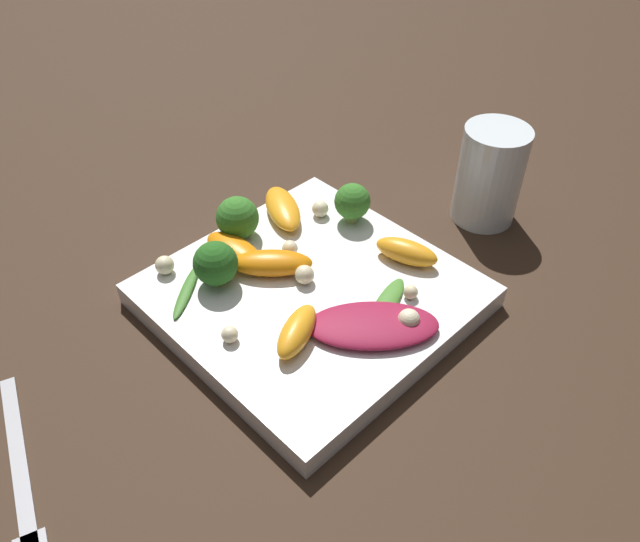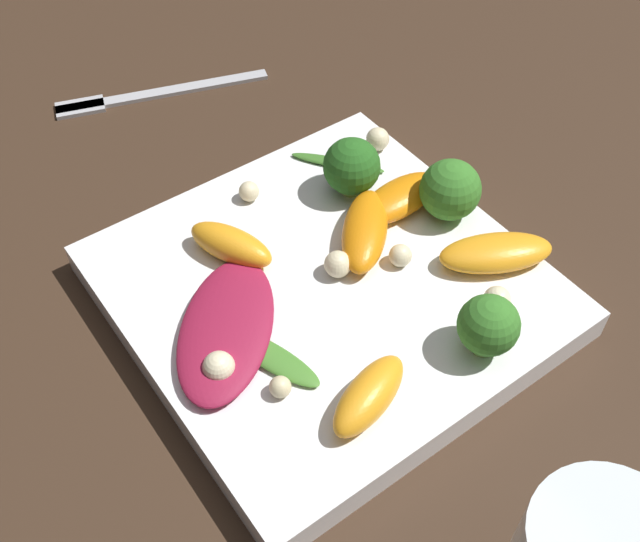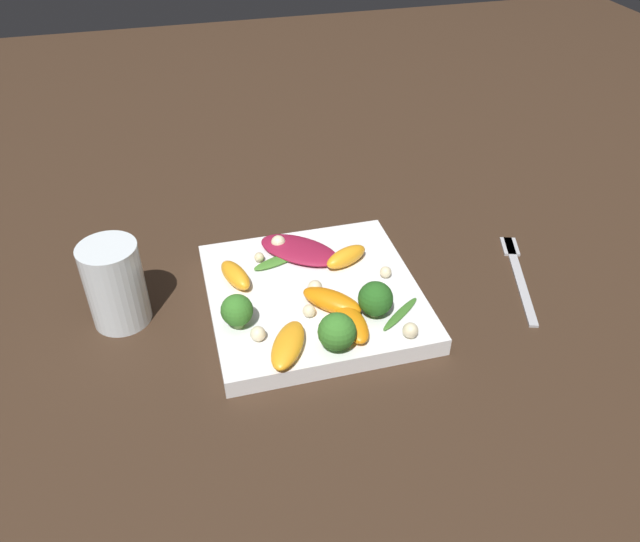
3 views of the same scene
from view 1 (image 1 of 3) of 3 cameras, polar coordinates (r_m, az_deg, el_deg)
The scene contains 22 objects.
ground_plane at distance 0.57m, azimuth -0.80°, elevation -3.07°, with size 2.40×2.40×0.00m, color #382619.
plate at distance 0.56m, azimuth -0.81°, elevation -2.26°, with size 0.25×0.25×0.02m.
drinking_glass at distance 0.67m, azimuth 15.25°, elevation 8.46°, with size 0.07×0.07×0.10m.
fork at distance 0.50m, azimuth -25.51°, elevation -18.02°, with size 0.18×0.07×0.01m.
radicchio_leaf_0 at distance 0.52m, azimuth 5.08°, elevation -4.79°, with size 0.11×0.12×0.01m.
orange_segment_0 at distance 0.58m, azimuth 7.92°, elevation 1.76°, with size 0.06×0.04×0.02m.
orange_segment_1 at distance 0.58m, azimuth -7.85°, elevation 1.92°, with size 0.07×0.04×0.02m.
orange_segment_2 at distance 0.63m, azimuth -3.43°, elevation 5.74°, with size 0.08×0.06×0.02m.
orange_segment_3 at distance 0.56m, azimuth -4.46°, elevation 0.74°, with size 0.07×0.07×0.02m.
orange_segment_4 at distance 0.50m, azimuth -2.13°, elevation -5.52°, with size 0.05×0.06×0.02m.
broccoli_floret_0 at distance 0.62m, azimuth 2.97°, elevation 6.32°, with size 0.04×0.04×0.04m.
broccoli_floret_1 at distance 0.60m, azimuth -7.42°, elevation 4.90°, with size 0.04×0.04×0.04m.
broccoli_floret_2 at distance 0.55m, azimuth -9.53°, elevation 0.65°, with size 0.04×0.04×0.04m.
arugula_sprig_0 at distance 0.54m, azimuth 6.11°, elevation -2.92°, with size 0.04×0.07×0.01m.
arugula_sprig_1 at distance 0.56m, azimuth -12.12°, elevation -1.79°, with size 0.05×0.06×0.00m.
macadamia_nut_0 at distance 0.55m, azimuth -1.56°, elevation -0.42°, with size 0.02×0.02×0.02m.
macadamia_nut_1 at distance 0.55m, azimuth 8.30°, elevation -1.93°, with size 0.01×0.01×0.01m.
macadamia_nut_2 at distance 0.58m, azimuth -14.02°, elevation 0.53°, with size 0.02×0.02×0.02m.
macadamia_nut_3 at distance 0.51m, azimuth -8.46°, elevation -5.57°, with size 0.01×0.01×0.01m.
macadamia_nut_4 at distance 0.63m, azimuth 0.02°, elevation 5.72°, with size 0.02×0.02×0.02m.
macadamia_nut_5 at distance 0.58m, azimuth -2.77°, elevation 2.11°, with size 0.01×0.01×0.01m.
macadamia_nut_6 at distance 0.52m, azimuth 8.12°, elevation -4.44°, with size 0.02×0.02×0.02m.
Camera 1 is at (-0.29, 0.28, 0.41)m, focal length 35.00 mm.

